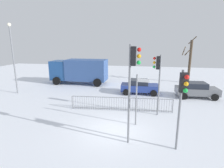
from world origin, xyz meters
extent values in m
plane|color=white|center=(0.00, 0.00, 0.00)|extent=(60.00, 60.00, 0.00)
cylinder|color=slate|center=(0.97, -1.26, 2.55)|extent=(0.11, 0.11, 5.09)
cube|color=black|center=(1.14, -1.26, 4.54)|extent=(0.23, 0.33, 0.90)
sphere|color=red|center=(1.39, -1.27, 4.84)|extent=(0.20, 0.20, 0.20)
sphere|color=orange|center=(1.39, -1.27, 4.54)|extent=(0.20, 0.20, 0.20)
sphere|color=green|center=(1.39, -1.27, 4.24)|extent=(0.20, 0.20, 0.20)
cylinder|color=slate|center=(2.72, 2.84, 2.18)|extent=(0.11, 0.11, 4.36)
cube|color=black|center=(2.56, 2.87, 3.81)|extent=(0.26, 0.35, 0.90)
sphere|color=red|center=(2.31, 2.90, 4.11)|extent=(0.20, 0.20, 0.20)
sphere|color=orange|center=(2.31, 2.90, 3.81)|extent=(0.20, 0.20, 0.20)
sphere|color=green|center=(2.31, 2.90, 3.51)|extent=(0.20, 0.20, 0.20)
cylinder|color=slate|center=(3.37, -1.42, 1.99)|extent=(0.11, 0.11, 3.98)
cube|color=black|center=(3.41, -1.58, 3.43)|extent=(0.36, 0.28, 0.90)
sphere|color=red|center=(3.46, -1.83, 3.73)|extent=(0.20, 0.20, 0.20)
sphere|color=orange|center=(3.46, -1.83, 3.43)|extent=(0.20, 0.20, 0.20)
sphere|color=green|center=(3.46, -1.83, 3.13)|extent=(0.20, 0.20, 0.20)
cylinder|color=slate|center=(1.24, 0.90, 1.65)|extent=(0.09, 0.09, 3.30)
cube|color=white|center=(1.63, 0.85, 2.95)|extent=(0.70, 0.12, 0.22)
cube|color=slate|center=(-0.01, 3.12, 1.05)|extent=(7.74, 0.60, 0.04)
cube|color=slate|center=(-0.01, 3.12, 0.12)|extent=(7.74, 0.60, 0.04)
cylinder|color=slate|center=(-3.79, 2.85, 0.53)|extent=(0.02, 0.02, 1.05)
cylinder|color=slate|center=(-3.61, 2.86, 0.53)|extent=(0.02, 0.02, 1.05)
cylinder|color=slate|center=(-3.43, 2.87, 0.53)|extent=(0.02, 0.02, 1.05)
cylinder|color=slate|center=(-3.25, 2.89, 0.53)|extent=(0.02, 0.02, 1.05)
cylinder|color=slate|center=(-3.07, 2.90, 0.53)|extent=(0.02, 0.02, 1.05)
cylinder|color=slate|center=(-2.89, 2.91, 0.53)|extent=(0.02, 0.02, 1.05)
cylinder|color=slate|center=(-2.71, 2.93, 0.53)|extent=(0.02, 0.02, 1.05)
cylinder|color=slate|center=(-2.53, 2.94, 0.53)|extent=(0.02, 0.02, 1.05)
cylinder|color=slate|center=(-2.35, 2.95, 0.53)|extent=(0.02, 0.02, 1.05)
cylinder|color=slate|center=(-2.17, 2.96, 0.53)|extent=(0.02, 0.02, 1.05)
cylinder|color=slate|center=(-1.99, 2.98, 0.53)|extent=(0.02, 0.02, 1.05)
cylinder|color=slate|center=(-1.81, 2.99, 0.53)|extent=(0.02, 0.02, 1.05)
cylinder|color=slate|center=(-1.63, 3.00, 0.53)|extent=(0.02, 0.02, 1.05)
cylinder|color=slate|center=(-1.45, 3.02, 0.53)|extent=(0.02, 0.02, 1.05)
cylinder|color=slate|center=(-1.27, 3.03, 0.53)|extent=(0.02, 0.02, 1.05)
cylinder|color=slate|center=(-1.09, 3.04, 0.53)|extent=(0.02, 0.02, 1.05)
cylinder|color=slate|center=(-0.91, 3.06, 0.53)|extent=(0.02, 0.02, 1.05)
cylinder|color=slate|center=(-0.73, 3.07, 0.53)|extent=(0.02, 0.02, 1.05)
cylinder|color=slate|center=(-0.55, 3.08, 0.53)|extent=(0.02, 0.02, 1.05)
cylinder|color=slate|center=(-0.37, 3.10, 0.53)|extent=(0.02, 0.02, 1.05)
cylinder|color=slate|center=(-0.19, 3.11, 0.53)|extent=(0.02, 0.02, 1.05)
cylinder|color=slate|center=(-0.01, 3.12, 0.53)|extent=(0.02, 0.02, 1.05)
cylinder|color=slate|center=(0.17, 3.13, 0.53)|extent=(0.02, 0.02, 1.05)
cylinder|color=slate|center=(0.35, 3.15, 0.53)|extent=(0.02, 0.02, 1.05)
cylinder|color=slate|center=(0.53, 3.16, 0.53)|extent=(0.02, 0.02, 1.05)
cylinder|color=slate|center=(0.71, 3.17, 0.53)|extent=(0.02, 0.02, 1.05)
cylinder|color=slate|center=(0.89, 3.19, 0.53)|extent=(0.02, 0.02, 1.05)
cylinder|color=slate|center=(1.07, 3.20, 0.53)|extent=(0.02, 0.02, 1.05)
cylinder|color=slate|center=(1.25, 3.21, 0.53)|extent=(0.02, 0.02, 1.05)
cylinder|color=slate|center=(1.43, 3.23, 0.53)|extent=(0.02, 0.02, 1.05)
cylinder|color=slate|center=(1.61, 3.24, 0.53)|extent=(0.02, 0.02, 1.05)
cylinder|color=slate|center=(1.79, 3.25, 0.53)|extent=(0.02, 0.02, 1.05)
cylinder|color=slate|center=(1.97, 3.26, 0.53)|extent=(0.02, 0.02, 1.05)
cylinder|color=slate|center=(2.15, 3.28, 0.53)|extent=(0.02, 0.02, 1.05)
cylinder|color=slate|center=(2.33, 3.29, 0.53)|extent=(0.02, 0.02, 1.05)
cylinder|color=slate|center=(2.51, 3.30, 0.53)|extent=(0.02, 0.02, 1.05)
cylinder|color=slate|center=(2.69, 3.32, 0.53)|extent=(0.02, 0.02, 1.05)
cylinder|color=slate|center=(2.87, 3.33, 0.53)|extent=(0.02, 0.02, 1.05)
cylinder|color=slate|center=(3.05, 3.34, 0.53)|extent=(0.02, 0.02, 1.05)
cylinder|color=slate|center=(3.23, 3.36, 0.53)|extent=(0.02, 0.02, 1.05)
cylinder|color=slate|center=(3.41, 3.37, 0.53)|extent=(0.02, 0.02, 1.05)
cylinder|color=slate|center=(3.59, 3.38, 0.53)|extent=(0.02, 0.02, 1.05)
cylinder|color=slate|center=(3.77, 3.40, 0.53)|extent=(0.02, 0.02, 1.05)
cylinder|color=slate|center=(-3.88, 2.84, 0.53)|extent=(0.06, 0.06, 1.05)
cylinder|color=slate|center=(3.86, 3.40, 0.53)|extent=(0.06, 0.06, 1.05)
cube|color=slate|center=(6.67, 7.89, 0.65)|extent=(3.87, 1.86, 0.65)
cube|color=#1E232D|center=(6.52, 7.89, 1.20)|extent=(1.96, 1.58, 0.55)
cylinder|color=black|center=(7.98, 8.80, 0.32)|extent=(0.65, 0.25, 0.64)
cylinder|color=black|center=(8.06, 7.10, 0.32)|extent=(0.65, 0.25, 0.64)
cylinder|color=black|center=(5.29, 8.68, 0.32)|extent=(0.65, 0.25, 0.64)
cylinder|color=black|center=(5.36, 6.99, 0.32)|extent=(0.65, 0.25, 0.64)
cube|color=navy|center=(1.24, 8.21, 0.65)|extent=(3.88, 1.89, 0.65)
cube|color=#1E232D|center=(1.09, 8.20, 1.20)|extent=(1.97, 1.59, 0.55)
cylinder|color=black|center=(2.54, 9.13, 0.32)|extent=(0.65, 0.25, 0.64)
cylinder|color=black|center=(2.63, 7.43, 0.32)|extent=(0.65, 0.25, 0.64)
cylinder|color=black|center=(-0.15, 8.99, 0.32)|extent=(0.65, 0.25, 0.64)
cylinder|color=black|center=(-0.07, 7.29, 0.32)|extent=(0.65, 0.25, 0.64)
cube|color=#33518C|center=(-5.53, 11.41, 1.80)|extent=(5.00, 2.40, 2.60)
cube|color=navy|center=(-9.08, 11.42, 1.70)|extent=(2.00, 2.30, 2.40)
cylinder|color=black|center=(-9.08, 10.22, 0.50)|extent=(1.00, 0.30, 1.00)
cylinder|color=black|center=(-9.07, 12.62, 0.50)|extent=(1.00, 0.30, 1.00)
cylinder|color=black|center=(-3.83, 10.21, 0.50)|extent=(1.00, 0.30, 1.00)
cylinder|color=black|center=(-3.82, 12.61, 0.50)|extent=(1.00, 0.30, 1.00)
cylinder|color=slate|center=(-11.32, 6.00, 3.37)|extent=(0.14, 0.14, 6.73)
sphere|color=#F2EACC|center=(-11.32, 6.00, 6.84)|extent=(0.36, 0.36, 0.36)
cylinder|color=#473828|center=(7.37, 14.66, 2.74)|extent=(0.33, 0.33, 5.48)
cylinder|color=#473828|center=(7.53, 15.07, 5.46)|extent=(0.93, 0.45, 0.99)
cylinder|color=#473828|center=(6.58, 14.96, 4.12)|extent=(0.73, 1.67, 1.06)
cylinder|color=#473828|center=(7.02, 15.01, 3.89)|extent=(0.82, 0.82, 0.74)
camera|label=1|loc=(1.68, -9.69, 5.16)|focal=28.35mm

